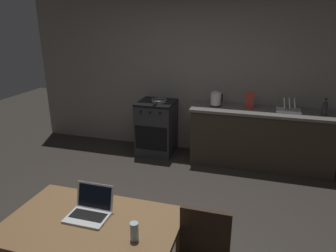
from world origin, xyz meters
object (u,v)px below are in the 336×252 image
electric_kettle (216,99)px  cereal_box (249,100)px  bottle (325,107)px  frying_pan (159,101)px  laptop (90,210)px  stove_oven (157,127)px  drinking_glass (134,231)px  dining_table (91,231)px  dish_rack (289,108)px

electric_kettle → cereal_box: (0.51, 0.02, 0.02)m
bottle → frying_pan: bottle is taller
laptop → electric_kettle: electric_kettle is taller
stove_oven → cereal_box: size_ratio=3.56×
frying_pan → bottle: bearing=-0.5°
bottle → drinking_glass: size_ratio=1.76×
frying_pan → electric_kettle: bearing=1.8°
dining_table → frying_pan: 3.00m
electric_kettle → cereal_box: cereal_box is taller
dish_rack → bottle: bearing=-6.1°
bottle → stove_oven: bearing=178.9°
dining_table → bottle: 3.61m
stove_oven → bottle: 2.59m
dining_table → laptop: 0.15m
dish_rack → frying_pan: bearing=-179.2°
dining_table → laptop: size_ratio=4.15×
drinking_glass → dining_table: bearing=168.8°
dining_table → dish_rack: dish_rack is taller
laptop → drinking_glass: 0.48m
electric_kettle → cereal_box: 0.51m
cereal_box → bottle: bearing=-3.9°
laptop → dining_table: bearing=-49.1°
bottle → dish_rack: 0.48m
bottle → frying_pan: bearing=179.5°
laptop → bottle: size_ratio=1.32×
dining_table → cereal_box: bearing=71.3°
dining_table → bottle: bottle is taller
dining_table → dish_rack: size_ratio=3.91×
cereal_box → laptop: bearing=-110.2°
laptop → drinking_glass: bearing=-10.1°
stove_oven → frying_pan: bearing=-26.5°
dining_table → electric_kettle: bearing=80.3°
drinking_glass → bottle: bearing=61.1°
stove_oven → dining_table: size_ratio=0.68×
dining_table → cereal_box: cereal_box is taller
stove_oven → cereal_box: 1.60m
laptop → frying_pan: (-0.36, 2.87, 0.15)m
bottle → dish_rack: size_ratio=0.72×
drinking_glass → frying_pan: bearing=104.8°
laptop → electric_kettle: size_ratio=1.38×
electric_kettle → dish_rack: size_ratio=0.68×
frying_pan → dining_table: bearing=-82.1°
stove_oven → dining_table: 3.03m
dish_rack → electric_kettle: bearing=180.0°
electric_kettle → cereal_box: size_ratio=0.92×
laptop → drinking_glass: size_ratio=2.31×
dining_table → dish_rack: bearing=62.0°
dining_table → dish_rack: 3.40m
stove_oven → frying_pan: (0.05, -0.03, 0.48)m
bottle → frying_pan: 2.48m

